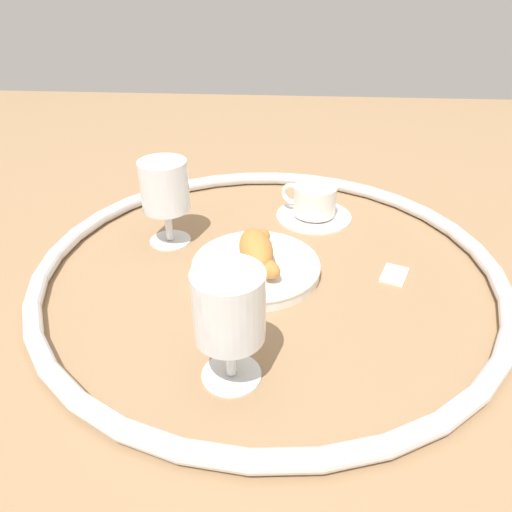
# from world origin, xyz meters

# --- Properties ---
(ground_plane) EXTENTS (2.20, 2.20, 0.00)m
(ground_plane) POSITION_xyz_m (0.00, 0.00, 0.00)
(ground_plane) COLOR #997551
(table_chrome_rim) EXTENTS (0.69, 0.69, 0.02)m
(table_chrome_rim) POSITION_xyz_m (0.00, 0.00, 0.01)
(table_chrome_rim) COLOR silver
(table_chrome_rim) RESTS_ON ground_plane
(pastry_plate) EXTENTS (0.19, 0.19, 0.02)m
(pastry_plate) POSITION_xyz_m (0.01, -0.02, 0.01)
(pastry_plate) COLOR white
(pastry_plate) RESTS_ON ground_plane
(croissant_large) EXTENTS (0.13, 0.08, 0.04)m
(croissant_large) POSITION_xyz_m (0.01, -0.02, 0.04)
(croissant_large) COLOR #BC7A38
(croissant_large) RESTS_ON pastry_plate
(coffee_cup_near) EXTENTS (0.14, 0.14, 0.06)m
(coffee_cup_near) POSITION_xyz_m (-0.18, 0.07, 0.03)
(coffee_cup_near) COLOR white
(coffee_cup_near) RESTS_ON ground_plane
(juice_glass_left) EXTENTS (0.08, 0.08, 0.14)m
(juice_glass_left) POSITION_xyz_m (0.22, -0.03, 0.09)
(juice_glass_left) COLOR white
(juice_glass_left) RESTS_ON ground_plane
(juice_glass_right) EXTENTS (0.08, 0.08, 0.14)m
(juice_glass_right) POSITION_xyz_m (-0.08, -0.17, 0.09)
(juice_glass_right) COLOR white
(juice_glass_right) RESTS_ON ground_plane
(sugar_packet) EXTENTS (0.06, 0.05, 0.01)m
(sugar_packet) POSITION_xyz_m (-0.00, 0.19, 0.00)
(sugar_packet) COLOR white
(sugar_packet) RESTS_ON ground_plane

